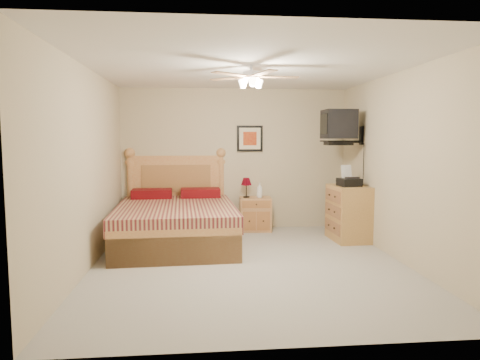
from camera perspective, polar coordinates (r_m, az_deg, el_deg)
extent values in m
plane|color=#9F9B8F|center=(5.65, 1.22, -11.13)|extent=(4.50, 4.50, 0.00)
cube|color=white|center=(5.48, 1.27, 14.76)|extent=(4.00, 4.50, 0.04)
cube|color=#C1B28E|center=(7.66, -0.72, 2.78)|extent=(4.00, 0.04, 2.50)
cube|color=#C1B28E|center=(3.21, 5.91, -1.18)|extent=(4.00, 0.04, 2.50)
cube|color=#C1B28E|center=(5.56, -19.69, 1.38)|extent=(0.04, 4.50, 2.50)
cube|color=#C1B28E|center=(6.00, 20.59, 1.64)|extent=(0.04, 4.50, 2.50)
cube|color=#9E733E|center=(7.56, 2.08, -4.55)|extent=(0.57, 0.44, 0.59)
imported|color=white|center=(7.48, 2.63, -1.36)|extent=(0.12, 0.12, 0.27)
cube|color=black|center=(7.66, 1.32, 5.55)|extent=(0.46, 0.04, 0.46)
cube|color=#A1793D|center=(7.04, 14.27, -4.29)|extent=(0.55, 0.76, 0.88)
imported|color=tan|center=(7.24, 13.09, -0.39)|extent=(0.26, 0.32, 0.03)
imported|color=gray|center=(7.27, 13.20, -0.17)|extent=(0.29, 0.35, 0.02)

